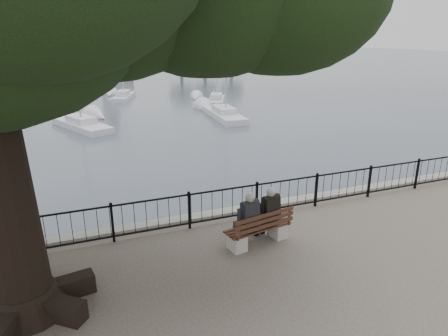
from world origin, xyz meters
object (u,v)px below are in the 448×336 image
bench (259,232)px  person_right (267,215)px  person_left (246,221)px  lion_monument (108,65)px

bench → person_right: (0.28, 0.15, 0.35)m
person_left → lion_monument: 48.88m
bench → person_right: size_ratio=1.24×
bench → person_right: 0.48m
bench → lion_monument: bearing=88.1°
lion_monument → bench: bearing=-91.9°
person_left → lion_monument: bearing=87.7°
person_left → lion_monument: lion_monument is taller
lion_monument → person_left: bearing=-92.3°
person_left → person_right: bearing=10.1°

